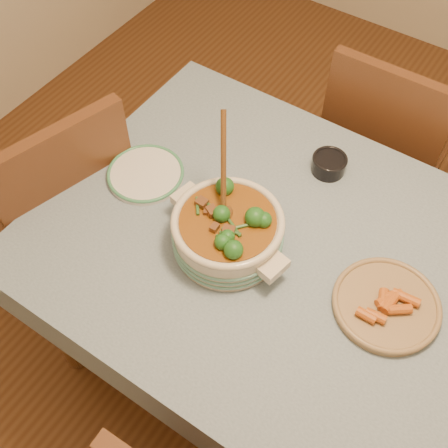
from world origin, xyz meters
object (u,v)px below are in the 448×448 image
Objects in this scene: stew_casserole at (228,230)px; condiment_bowl at (329,163)px; dining_table at (318,287)px; fried_plate at (387,304)px; white_plate at (146,174)px; chair_far at (384,141)px; chair_left at (63,201)px.

stew_casserole is 0.43m from condiment_bowl.
dining_table is at bearing -64.60° from condiment_bowl.
white_plate is at bearing 179.58° from fried_plate.
white_plate reaches higher than dining_table.
condiment_bowl is at bearing 75.99° from stew_casserole.
condiment_bowl is (-0.16, 0.34, 0.12)m from dining_table.
dining_table is 6.19× the size of white_plate.
dining_table is at bearing -0.02° from white_plate.
fried_plate is at bearing 110.98° from chair_far.
condiment_bowl is 0.52m from chair_far.
dining_table is at bearing 98.16° from chair_far.
dining_table is at bearing 178.28° from fried_plate.
fried_plate is (0.19, -0.01, 0.11)m from dining_table.
dining_table is 0.94m from chair_left.
stew_casserole is 0.72m from chair_left.
fried_plate is at bearing 8.68° from stew_casserole.
chair_left is at bearing -157.05° from white_plate.
chair_far is at bearing 84.11° from condiment_bowl.
condiment_bowl is at bearing 137.06° from chair_left.
chair_far reaches higher than condiment_bowl.
stew_casserole reaches higher than chair_left.
fried_plate is (0.46, 0.07, -0.06)m from stew_casserole.
stew_casserole reaches higher than white_plate.
condiment_bowl reaches higher than white_plate.
condiment_bowl is at bearing 36.34° from white_plate.
white_plate is 0.82m from fried_plate.
stew_casserole reaches higher than condiment_bowl.
chair_far is (0.51, 0.79, -0.23)m from white_plate.
chair_far is at bearing 111.15° from fried_plate.
fried_plate is 0.35× the size of chair_far.
fried_plate is at bearing -44.39° from condiment_bowl.
fried_plate reaches higher than white_plate.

